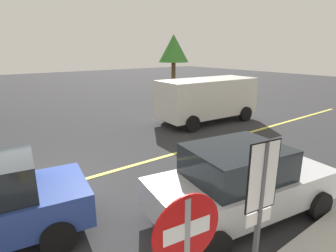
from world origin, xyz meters
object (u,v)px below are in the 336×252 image
(car_silver_crossing, at_px, (240,182))
(white_van, at_px, (207,98))
(tree_left_verge, at_px, (174,49))
(speed_limit_sign, at_px, (261,194))

(car_silver_crossing, bearing_deg, white_van, 50.22)
(tree_left_verge, bearing_deg, white_van, -111.64)
(speed_limit_sign, distance_m, tree_left_verge, 16.42)
(tree_left_verge, bearing_deg, car_silver_crossing, -122.16)
(speed_limit_sign, relative_size, car_silver_crossing, 0.57)
(car_silver_crossing, xyz_separation_m, tree_left_verge, (7.54, 12.00, 2.81))
(white_van, distance_m, tree_left_verge, 6.48)
(speed_limit_sign, height_order, car_silver_crossing, speed_limit_sign)
(white_van, xyz_separation_m, car_silver_crossing, (-5.32, -6.39, -0.44))
(speed_limit_sign, relative_size, tree_left_verge, 0.54)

